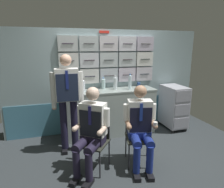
{
  "coord_description": "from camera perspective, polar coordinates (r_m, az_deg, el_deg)",
  "views": [
    {
      "loc": [
        -1.07,
        -2.63,
        1.81
      ],
      "look_at": [
        -0.18,
        0.37,
        1.04
      ],
      "focal_mm": 31.33,
      "sensor_mm": 36.0,
      "label": 1
    }
  ],
  "objects": [
    {
      "name": "ground",
      "position": [
        3.38,
        4.98,
        -19.09
      ],
      "size": [
        4.8,
        4.8,
        0.04
      ],
      "primitive_type": "cube",
      "color": "#2E3336"
    },
    {
      "name": "crew_member_standing",
      "position": [
        3.34,
        -12.82,
        -0.48
      ],
      "size": [
        0.53,
        0.27,
        1.69
      ],
      "color": "black",
      "rests_on": "ground"
    },
    {
      "name": "crew_member_right",
      "position": [
        2.97,
        8.3,
        -8.55
      ],
      "size": [
        0.52,
        0.66,
        1.26
      ],
      "color": "black",
      "rests_on": "ground"
    },
    {
      "name": "crew_member_left",
      "position": [
        2.82,
        -6.15,
        -9.69
      ],
      "size": [
        0.63,
        0.68,
        1.26
      ],
      "color": "black",
      "rests_on": "ground"
    },
    {
      "name": "folding_chair_right",
      "position": [
        3.19,
        7.61,
        -10.46
      ],
      "size": [
        0.48,
        0.48,
        0.83
      ],
      "color": "#2D2D33",
      "rests_on": "ground"
    },
    {
      "name": "galley_counter",
      "position": [
        4.09,
        -0.99,
        -5.32
      ],
      "size": [
        1.95,
        0.53,
        0.95
      ],
      "color": "#97A39D",
      "rests_on": "ground"
    },
    {
      "name": "galley_bulkhead",
      "position": [
        4.2,
        -1.5,
        4.13
      ],
      "size": [
        4.2,
        0.14,
        2.15
      ],
      "color": "#8CA3A9",
      "rests_on": "ground"
    },
    {
      "name": "water_bottle_short",
      "position": [
        4.02,
        5.27,
        3.53
      ],
      "size": [
        0.06,
        0.06,
        0.32
      ],
      "color": "silver",
      "rests_on": "galley_counter"
    },
    {
      "name": "water_bottle_blue_cap",
      "position": [
        4.06,
        -2.52,
        3.09
      ],
      "size": [
        0.08,
        0.08,
        0.24
      ],
      "color": "silver",
      "rests_on": "galley_counter"
    },
    {
      "name": "folding_chair_left",
      "position": [
        3.03,
        -4.72,
        -11.78
      ],
      "size": [
        0.56,
        0.56,
        0.83
      ],
      "color": "#2D2D33",
      "rests_on": "ground"
    },
    {
      "name": "water_bottle_tall",
      "position": [
        3.85,
        -8.41,
        2.45
      ],
      "size": [
        0.07,
        0.07,
        0.25
      ],
      "color": "silver",
      "rests_on": "galley_counter"
    },
    {
      "name": "service_trolley",
      "position": [
        4.59,
        17.51,
        -3.33
      ],
      "size": [
        0.4,
        0.65,
        0.96
      ],
      "color": "black",
      "rests_on": "ground"
    },
    {
      "name": "paper_cup_tan",
      "position": [
        3.78,
        -13.32,
        0.8
      ],
      "size": [
        0.06,
        0.06,
        0.08
      ],
      "color": "white",
      "rests_on": "galley_counter"
    },
    {
      "name": "coffee_cup_white",
      "position": [
        4.36,
        7.8,
        2.84
      ],
      "size": [
        0.07,
        0.07,
        0.09
      ],
      "color": "navy",
      "rests_on": "galley_counter"
    },
    {
      "name": "water_bottle_clear",
      "position": [
        4.01,
        0.97,
        3.24
      ],
      "size": [
        0.08,
        0.08,
        0.28
      ],
      "color": "silver",
      "rests_on": "galley_counter"
    }
  ]
}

